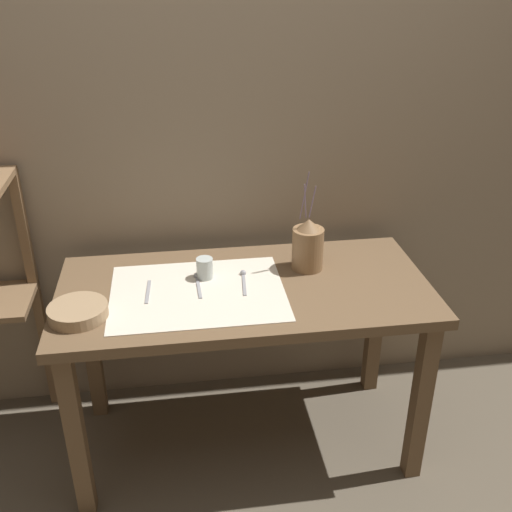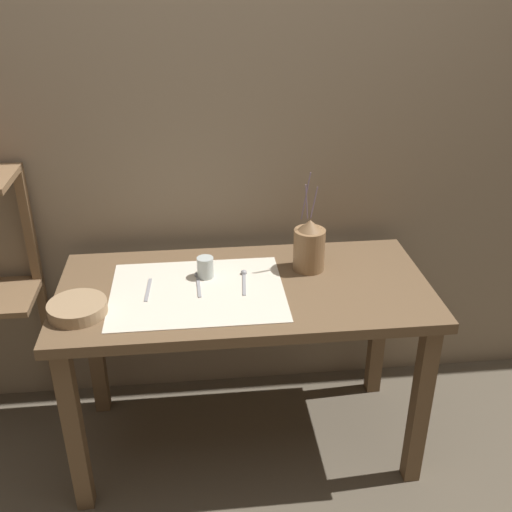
% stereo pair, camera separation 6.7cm
% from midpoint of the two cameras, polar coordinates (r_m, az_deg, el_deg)
% --- Properties ---
extents(ground_plane, '(12.00, 12.00, 0.00)m').
position_cam_midpoint_polar(ground_plane, '(2.63, -0.21, -17.01)').
color(ground_plane, brown).
extents(stone_wall_back, '(7.00, 0.06, 2.40)m').
position_cam_midpoint_polar(stone_wall_back, '(2.41, -1.36, 11.90)').
color(stone_wall_back, gray).
rests_on(stone_wall_back, ground_plane).
extents(wooden_table, '(1.35, 0.65, 0.74)m').
position_cam_midpoint_polar(wooden_table, '(2.23, -0.24, -5.15)').
color(wooden_table, brown).
rests_on(wooden_table, ground_plane).
extents(linen_cloth, '(0.62, 0.47, 0.00)m').
position_cam_midpoint_polar(linen_cloth, '(2.15, -4.71, -3.39)').
color(linen_cloth, beige).
rests_on(linen_cloth, wooden_table).
extents(pitcher_with_flowers, '(0.12, 0.12, 0.39)m').
position_cam_midpoint_polar(pitcher_with_flowers, '(2.27, 5.93, 0.89)').
color(pitcher_with_flowers, olive).
rests_on(pitcher_with_flowers, wooden_table).
extents(wooden_bowl, '(0.20, 0.20, 0.04)m').
position_cam_midpoint_polar(wooden_bowl, '(2.09, -15.76, -4.83)').
color(wooden_bowl, '#9E7F5B').
rests_on(wooden_bowl, wooden_table).
extents(glass_tumbler_near, '(0.06, 0.06, 0.08)m').
position_cam_midpoint_polar(glass_tumbler_near, '(2.22, -3.99, -1.09)').
color(glass_tumbler_near, '#B7C1BC').
rests_on(glass_tumbler_near, wooden_table).
extents(fork_outer, '(0.02, 0.16, 0.00)m').
position_cam_midpoint_polar(fork_outer, '(2.17, -9.37, -3.23)').
color(fork_outer, '#939399').
rests_on(fork_outer, wooden_table).
extents(spoon_inner, '(0.02, 0.17, 0.02)m').
position_cam_midpoint_polar(spoon_inner, '(2.22, -4.70, -2.17)').
color(spoon_inner, '#939399').
rests_on(spoon_inner, wooden_table).
extents(spoon_outer, '(0.03, 0.17, 0.02)m').
position_cam_midpoint_polar(spoon_outer, '(2.23, -0.31, -2.00)').
color(spoon_outer, '#939399').
rests_on(spoon_outer, wooden_table).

